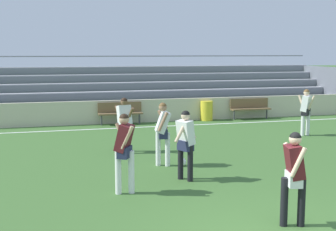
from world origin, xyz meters
TOP-DOWN VIEW (x-y plane):
  - field_line_sideline at (0.00, 11.40)m, footprint 44.00×0.12m
  - sideline_wall at (0.00, 12.67)m, footprint 48.00×0.16m
  - bleacher_stand at (-2.14, 15.41)m, footprint 25.64×3.85m
  - bench_near_wall_gap at (5.14, 12.35)m, footprint 1.80×0.40m
  - bench_near_bin at (-0.63, 12.35)m, footprint 1.80×0.40m
  - trash_bin at (3.15, 12.45)m, footprint 0.53×0.53m
  - player_white_on_ball at (-0.68, 5.19)m, footprint 0.45×0.49m
  - player_white_overlapping at (-0.52, 3.74)m, footprint 0.66×0.48m
  - player_white_trailing_run at (5.30, 8.13)m, footprint 0.48×0.58m
  - player_white_deep_cover at (-1.36, 7.06)m, footprint 0.47×0.69m
  - player_dark_pressing_high at (-2.04, 3.10)m, footprint 0.50×0.61m
  - player_dark_dropping_back at (0.41, 0.54)m, footprint 0.41×0.53m
  - soccer_ball at (-0.21, 5.02)m, footprint 0.22×0.22m

SIDE VIEW (x-z plane):
  - field_line_sideline at x=0.00m, z-range 0.00..0.01m
  - soccer_ball at x=-0.21m, z-range 0.00..0.22m
  - trash_bin at x=3.15m, z-range 0.00..0.85m
  - sideline_wall at x=0.00m, z-range 0.00..0.96m
  - bench_near_wall_gap at x=5.14m, z-range 0.10..1.00m
  - bench_near_bin at x=-0.63m, z-range 0.10..1.00m
  - player_white_deep_cover at x=-1.36m, z-range 0.15..1.78m
  - player_white_overlapping at x=-0.52m, z-range 0.15..1.78m
  - player_dark_dropping_back at x=0.41m, z-range 0.15..1.79m
  - player_white_trailing_run at x=5.30m, z-range 0.15..1.80m
  - player_white_on_ball at x=-0.68m, z-range 0.16..1.82m
  - player_dark_pressing_high at x=-2.04m, z-range 0.17..1.86m
  - bleacher_stand at x=-2.14m, z-range -0.19..2.56m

